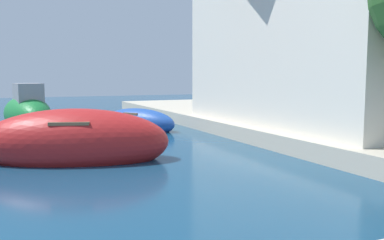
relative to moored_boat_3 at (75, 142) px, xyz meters
The scene contains 5 objects.
quay_promenade 6.26m from the moored_boat_3, 92.29° to the right, with size 44.00×32.00×0.50m.
moored_boat_3 is the anchor object (origin of this frame).
moored_boat_6 8.99m from the moored_boat_3, 94.62° to the left, with size 2.48×4.93×2.23m.
moored_boat_9 6.19m from the moored_boat_3, 58.09° to the left, with size 2.94×3.64×1.13m.
waterfront_building_main 9.15m from the moored_boat_3, ahead, with size 5.48×10.11×6.72m.
Camera 1 is at (2.99, -4.97, 2.18)m, focal length 38.87 mm.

